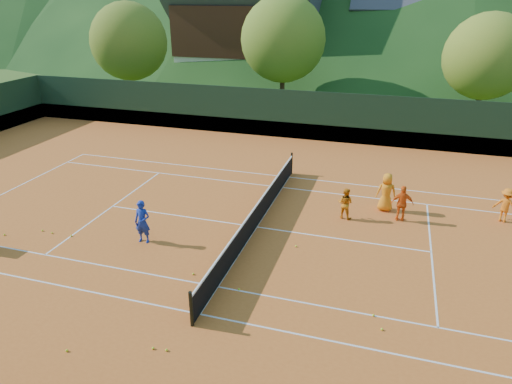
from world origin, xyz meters
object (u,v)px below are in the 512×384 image
(student_c, at_px, (386,192))
(chalet_left, at_px, (248,24))
(student_b, at_px, (402,203))
(tennis_net, at_px, (256,215))
(student_a, at_px, (345,203))
(student_d, at_px, (506,205))
(coach, at_px, (142,222))
(chalet_mid, at_px, (419,32))

(student_c, distance_m, chalet_left, 31.09)
(student_b, xyz_separation_m, tennis_net, (-5.31, -2.22, -0.24))
(student_a, distance_m, student_c, 1.95)
(student_b, height_order, chalet_left, chalet_left)
(student_d, relative_size, chalet_left, 0.10)
(student_b, bearing_deg, student_a, 4.53)
(student_b, xyz_separation_m, chalet_left, (-15.31, 27.78, 4.89))
(student_b, xyz_separation_m, student_d, (3.89, 1.12, -0.04))
(student_a, relative_size, tennis_net, 0.11)
(coach, height_order, student_a, coach)
(coach, distance_m, student_d, 13.95)
(student_d, bearing_deg, chalet_mid, -63.87)
(chalet_left, height_order, chalet_mid, chalet_left)
(tennis_net, bearing_deg, student_d, 19.98)
(coach, xyz_separation_m, chalet_mid, (9.58, 36.27, 4.17))
(student_d, distance_m, chalet_mid, 31.12)
(student_b, xyz_separation_m, chalet_mid, (0.69, 31.78, 4.23))
(student_b, distance_m, chalet_left, 32.09)
(tennis_net, bearing_deg, coach, -147.61)
(student_d, bearing_deg, student_b, 36.28)
(student_a, relative_size, chalet_mid, 0.10)
(coach, distance_m, student_c, 9.79)
(student_b, bearing_deg, student_d, -170.28)
(student_c, height_order, chalet_left, chalet_left)
(coach, relative_size, tennis_net, 0.13)
(student_c, height_order, chalet_mid, chalet_mid)
(tennis_net, bearing_deg, student_c, 32.89)
(coach, relative_size, student_b, 1.09)
(student_b, bearing_deg, student_c, -57.21)
(student_d, bearing_deg, student_c, 24.34)
(student_b, distance_m, student_c, 1.02)
(student_c, bearing_deg, student_a, 30.55)
(student_d, xyz_separation_m, chalet_mid, (-3.20, 30.66, 4.27))
(coach, height_order, student_d, coach)
(chalet_mid, bearing_deg, student_c, -92.47)
(student_d, xyz_separation_m, tennis_net, (-9.20, -3.34, -0.20))
(coach, distance_m, tennis_net, 4.25)
(student_b, relative_size, tennis_net, 0.12)
(student_a, distance_m, tennis_net, 3.63)
(coach, bearing_deg, student_b, 23.94)
(student_d, relative_size, chalet_mid, 0.11)
(student_c, relative_size, chalet_mid, 0.13)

